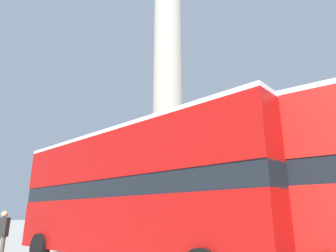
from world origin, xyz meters
TOP-DOWN VIEW (x-y plane):
  - ground_plane at (0.00, 0.00)m, footprint 200.00×200.00m
  - monument_column at (0.00, 0.00)m, footprint 4.71×4.71m
  - bus_b at (3.93, -6.46)m, footprint 10.57×3.31m
  - street_lamp at (-3.53, -3.00)m, footprint 0.45×0.45m
  - pedestrian_near_lamp at (-1.19, -8.32)m, footprint 0.51×0.34m

SIDE VIEW (x-z plane):
  - ground_plane at x=0.00m, z-range 0.00..0.00m
  - pedestrian_near_lamp at x=-1.19m, z-range 0.13..1.92m
  - bus_b at x=3.93m, z-range 0.23..4.51m
  - street_lamp at x=-3.53m, z-range 0.52..6.35m
  - monument_column at x=0.00m, z-range -2.97..21.40m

